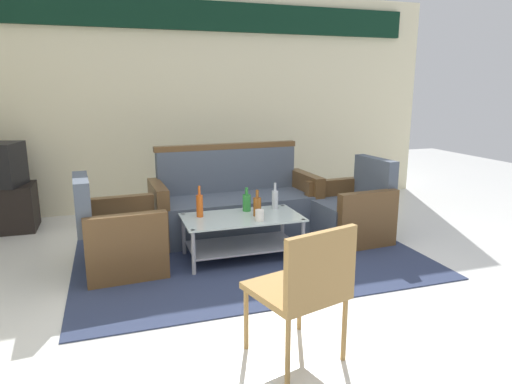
% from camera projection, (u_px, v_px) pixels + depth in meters
% --- Properties ---
extents(ground_plane, '(14.00, 14.00, 0.00)m').
position_uv_depth(ground_plane, '(288.00, 296.00, 3.51)').
color(ground_plane, white).
extents(wall_back, '(6.52, 0.19, 2.80)m').
position_uv_depth(wall_back, '(203.00, 96.00, 6.01)').
color(wall_back, beige).
rests_on(wall_back, ground).
extents(rug, '(3.20, 2.23, 0.01)m').
position_uv_depth(rug, '(249.00, 255.00, 4.36)').
color(rug, '#2D3856').
rests_on(rug, ground).
extents(couch, '(1.83, 0.81, 0.96)m').
position_uv_depth(couch, '(235.00, 206.00, 4.98)').
color(couch, '#4C5666').
rests_on(couch, rug).
extents(armchair_left, '(0.75, 0.80, 0.85)m').
position_uv_depth(armchair_left, '(119.00, 239.00, 3.97)').
color(armchair_left, '#4C5666').
rests_on(armchair_left, rug).
extents(armchair_right, '(0.75, 0.81, 0.85)m').
position_uv_depth(armchair_right, '(352.00, 213.00, 4.79)').
color(armchair_right, '#4C5666').
rests_on(armchair_right, rug).
extents(coffee_table, '(1.10, 0.60, 0.40)m').
position_uv_depth(coffee_table, '(242.00, 231.00, 4.24)').
color(coffee_table, silver).
rests_on(coffee_table, rug).
extents(bottle_clear, '(0.06, 0.06, 0.26)m').
position_uv_depth(bottle_clear, '(275.00, 199.00, 4.46)').
color(bottle_clear, silver).
rests_on(bottle_clear, coffee_table).
extents(bottle_brown, '(0.07, 0.07, 0.25)m').
position_uv_depth(bottle_brown, '(257.00, 206.00, 4.22)').
color(bottle_brown, brown).
rests_on(bottle_brown, coffee_table).
extents(bottle_green, '(0.08, 0.08, 0.23)m').
position_uv_depth(bottle_green, '(247.00, 202.00, 4.39)').
color(bottle_green, '#2D8C38').
rests_on(bottle_green, coffee_table).
extents(bottle_orange, '(0.06, 0.06, 0.29)m').
position_uv_depth(bottle_orange, '(200.00, 205.00, 4.18)').
color(bottle_orange, '#D85919').
rests_on(bottle_orange, coffee_table).
extents(cup, '(0.08, 0.08, 0.10)m').
position_uv_depth(cup, '(260.00, 215.00, 4.07)').
color(cup, silver).
rests_on(cup, coffee_table).
extents(wicker_chair, '(0.59, 0.59, 0.84)m').
position_uv_depth(wicker_chair, '(305.00, 284.00, 2.57)').
color(wicker_chair, '#AD844C').
rests_on(wicker_chair, ground).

